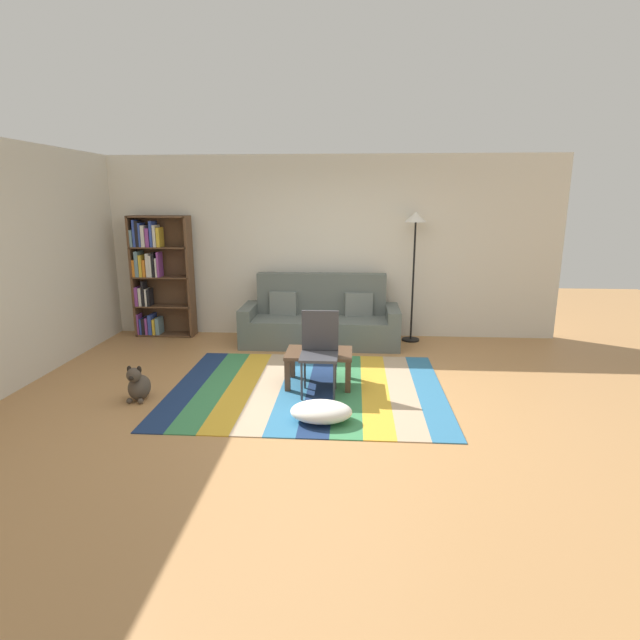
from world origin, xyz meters
name	(u,v)px	position (x,y,z in m)	size (l,w,h in m)	color
ground_plane	(319,395)	(0.00, 0.00, 0.00)	(14.00, 14.00, 0.00)	#B27F4C
back_wall	(331,248)	(0.00, 2.55, 1.35)	(6.80, 0.10, 2.70)	silver
left_wall	(43,260)	(-3.40, 0.75, 1.35)	(0.10, 5.50, 2.70)	beige
rug	(308,388)	(-0.14, 0.18, 0.00)	(3.00, 2.42, 0.01)	navy
couch	(320,321)	(-0.12, 2.02, 0.34)	(2.26, 0.80, 1.00)	#59605B
bookshelf	(156,275)	(-2.65, 2.30, 0.94)	(0.90, 0.28, 1.83)	brown
coffee_table	(319,358)	(-0.02, 0.31, 0.33)	(0.74, 0.52, 0.39)	#513826
pouf	(321,412)	(0.07, -0.67, 0.11)	(0.59, 0.41, 0.19)	white
dog	(138,385)	(-1.89, -0.25, 0.16)	(0.22, 0.35, 0.40)	#473D33
standing_lamp	(415,234)	(1.22, 2.25, 1.58)	(0.32, 0.32, 1.89)	black
tv_remote	(324,352)	(0.04, 0.26, 0.41)	(0.04, 0.15, 0.02)	black
folding_chair	(320,346)	(0.00, 0.09, 0.53)	(0.40, 0.40, 0.90)	#38383D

